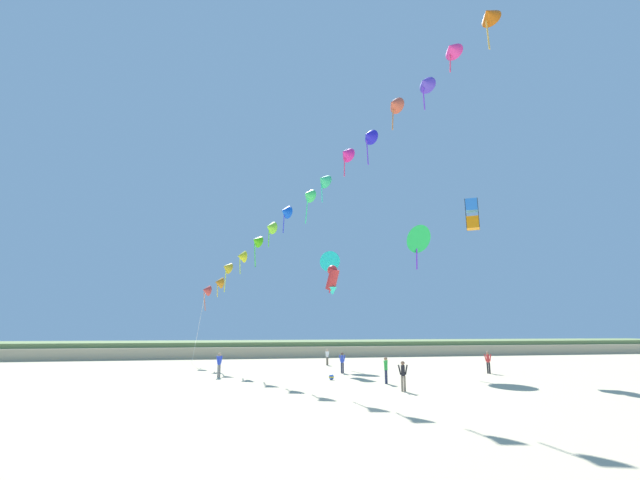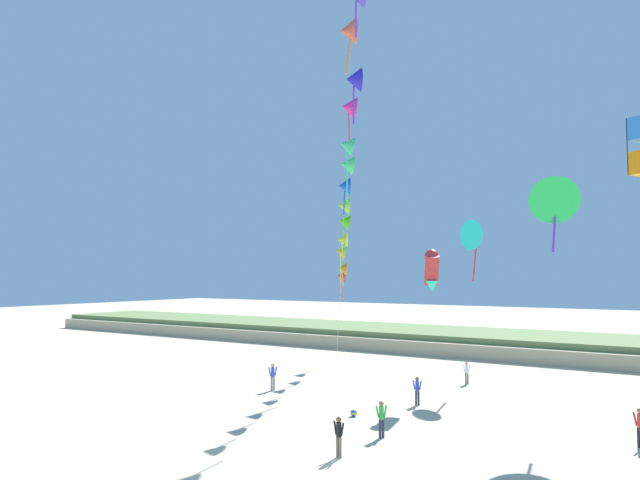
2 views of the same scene
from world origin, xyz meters
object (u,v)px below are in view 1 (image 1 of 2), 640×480
at_px(person_far_left, 219,363).
at_px(beach_ball, 331,377).
at_px(person_near_right, 386,368).
at_px(large_kite_high_solo, 472,214).
at_px(person_mid_center, 342,361).
at_px(large_kite_outer_drift, 331,262).
at_px(person_far_center, 403,374).
at_px(large_kite_mid_trail, 416,238).
at_px(person_far_right, 327,356).
at_px(large_kite_low_lead, 332,279).
at_px(person_near_left, 488,361).

height_order(person_far_left, beach_ball, person_far_left).
xyz_separation_m(person_near_right, large_kite_high_solo, (10.57, 6.05, 12.37)).
xyz_separation_m(person_mid_center, person_far_left, (-9.47, -1.01, 0.07)).
bearing_deg(person_mid_center, large_kite_outer_drift, 83.53).
height_order(person_near_right, beach_ball, person_near_right).
xyz_separation_m(person_far_center, large_kite_mid_trail, (6.40, 11.78, 10.54)).
bearing_deg(beach_ball, person_far_right, 79.31).
height_order(person_far_right, large_kite_mid_trail, large_kite_mid_trail).
bearing_deg(large_kite_low_lead, person_near_right, -82.69).
xyz_separation_m(person_mid_center, beach_ball, (-1.82, -4.20, -0.74)).
height_order(person_near_right, large_kite_low_lead, large_kite_low_lead).
bearing_deg(person_mid_center, person_far_right, 86.87).
bearing_deg(large_kite_mid_trail, person_near_right, -126.61).
bearing_deg(large_kite_mid_trail, person_near_left, -44.27).
bearing_deg(large_kite_outer_drift, person_far_right, -130.95).
relative_size(person_far_right, beach_ball, 4.13).
relative_size(person_far_left, large_kite_low_lead, 0.64).
xyz_separation_m(large_kite_mid_trail, beach_ball, (-9.14, -5.53, -11.31)).
height_order(large_kite_mid_trail, large_kite_outer_drift, large_kite_mid_trail).
bearing_deg(person_far_left, large_kite_mid_trail, 7.94).
distance_m(person_far_right, person_far_center, 18.15).
xyz_separation_m(person_near_right, person_far_left, (-10.61, 5.97, 0.03)).
relative_size(person_near_right, large_kite_outer_drift, 0.39).
bearing_deg(person_near_left, person_far_right, 136.73).
distance_m(person_near_right, person_far_center, 3.48).
bearing_deg(large_kite_high_solo, beach_ball, -166.41).
xyz_separation_m(person_far_right, large_kite_high_solo, (11.29, -8.62, 12.46)).
xyz_separation_m(person_far_right, large_kite_outer_drift, (0.52, 0.60, 9.29)).
xyz_separation_m(person_near_right, beach_ball, (-2.96, 2.78, -0.77)).
bearing_deg(large_kite_outer_drift, person_far_left, -138.25).
distance_m(large_kite_high_solo, beach_ball, 19.14).
relative_size(person_near_left, large_kite_mid_trail, 0.39).
height_order(large_kite_outer_drift, beach_ball, large_kite_outer_drift).
xyz_separation_m(large_kite_mid_trail, large_kite_outer_drift, (-6.37, 6.96, -1.33)).
bearing_deg(person_near_left, person_mid_center, 167.63).
bearing_deg(person_far_right, person_near_right, -87.20).
bearing_deg(person_mid_center, beach_ball, -113.46).
bearing_deg(person_near_left, beach_ball, -172.36).
distance_m(large_kite_high_solo, large_kite_outer_drift, 14.52).
height_order(large_kite_mid_trail, beach_ball, large_kite_mid_trail).
relative_size(person_far_left, beach_ball, 4.72).
bearing_deg(person_near_right, large_kite_low_lead, 97.31).
bearing_deg(person_near_right, person_far_right, 92.80).
relative_size(person_far_center, large_kite_mid_trail, 0.38).
relative_size(person_near_right, person_far_center, 1.01).
height_order(person_far_center, large_kite_high_solo, large_kite_high_solo).
bearing_deg(large_kite_mid_trail, beach_ball, -148.82).
distance_m(person_mid_center, large_kite_high_solo, 17.08).
bearing_deg(large_kite_low_lead, large_kite_outer_drift, 79.03).
relative_size(person_near_right, person_far_right, 1.10).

